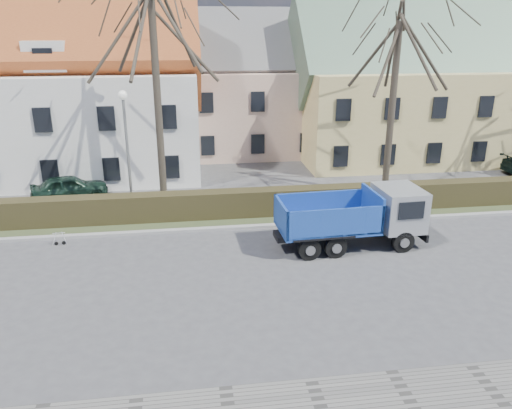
{
  "coord_description": "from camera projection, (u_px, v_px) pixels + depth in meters",
  "views": [
    {
      "loc": [
        -0.68,
        -16.42,
        8.77
      ],
      "look_at": [
        2.1,
        3.3,
        1.6
      ],
      "focal_mm": 35.0,
      "sensor_mm": 36.0,
      "label": 1
    }
  ],
  "objects": [
    {
      "name": "tree_2",
      "position": [
        393.0,
        93.0,
        25.73
      ],
      "size": [
        8.0,
        8.0,
        11.0
      ],
      "primitive_type": null,
      "color": "#342D24",
      "rests_on": "ground"
    },
    {
      "name": "building_yellow",
      "position": [
        425.0,
        94.0,
        34.86
      ],
      "size": [
        18.8,
        10.8,
        8.5
      ],
      "primitive_type": null,
      "color": "#D6C175",
      "rests_on": "ground"
    },
    {
      "name": "ground",
      "position": [
        212.0,
        278.0,
        18.36
      ],
      "size": [
        120.0,
        120.0,
        0.0
      ],
      "primitive_type": "plane",
      "color": "#464649"
    },
    {
      "name": "tree_1",
      "position": [
        156.0,
        80.0,
        23.87
      ],
      "size": [
        9.2,
        9.2,
        12.65
      ],
      "primitive_type": null,
      "color": "#342D24",
      "rests_on": "ground"
    },
    {
      "name": "hedge",
      "position": [
        204.0,
        206.0,
        23.73
      ],
      "size": [
        60.0,
        0.9,
        1.3
      ],
      "primitive_type": "cube",
      "color": "#2D2816",
      "rests_on": "ground"
    },
    {
      "name": "dump_truck",
      "position": [
        346.0,
        218.0,
        20.58
      ],
      "size": [
        6.42,
        2.63,
        2.53
      ],
      "primitive_type": null,
      "rotation": [
        0.0,
        0.0,
        0.05
      ],
      "color": "#153B97",
      "rests_on": "ground"
    },
    {
      "name": "parked_car_a",
      "position": [
        70.0,
        187.0,
        26.46
      ],
      "size": [
        4.19,
        2.59,
        1.33
      ],
      "primitive_type": "imported",
      "rotation": [
        0.0,
        0.0,
        1.85
      ],
      "color": "black",
      "rests_on": "ground"
    },
    {
      "name": "cart_frame",
      "position": [
        54.0,
        238.0,
        20.98
      ],
      "size": [
        0.73,
        0.46,
        0.63
      ],
      "primitive_type": null,
      "rotation": [
        0.0,
        0.0,
        0.1
      ],
      "color": "silver",
      "rests_on": "ground"
    },
    {
      "name": "grass_strip",
      "position": [
        205.0,
        217.0,
        24.12
      ],
      "size": [
        80.0,
        3.0,
        0.1
      ],
      "primitive_type": "cube",
      "color": "#364225",
      "rests_on": "ground"
    },
    {
      "name": "building_pink",
      "position": [
        250.0,
        95.0,
        36.16
      ],
      "size": [
        10.8,
        8.8,
        8.0
      ],
      "primitive_type": null,
      "color": "#D1A994",
      "rests_on": "ground"
    },
    {
      "name": "curb_far",
      "position": [
        206.0,
        229.0,
        22.62
      ],
      "size": [
        80.0,
        0.3,
        0.12
      ],
      "primitive_type": "cube",
      "color": "gray",
      "rests_on": "ground"
    },
    {
      "name": "streetlight",
      "position": [
        128.0,
        155.0,
        23.39
      ],
      "size": [
        0.48,
        0.48,
        6.09
      ],
      "primitive_type": null,
      "color": "gray",
      "rests_on": "ground"
    }
  ]
}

